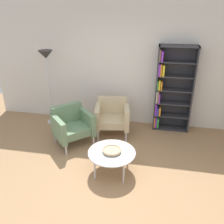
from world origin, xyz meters
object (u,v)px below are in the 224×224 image
decorative_bowl (112,150)px  floor_lamp_torchiere (47,64)px  armchair_corner_red (72,125)px  bookshelf_tall (171,90)px  armchair_by_bookshelf (112,116)px  coffee_table_low (112,153)px

decorative_bowl → floor_lamp_torchiere: size_ratio=0.18×
decorative_bowl → floor_lamp_torchiere: 2.59m
decorative_bowl → armchair_corner_red: armchair_corner_red is taller
bookshelf_tall → armchair_by_bookshelf: (-1.22, -0.47, -0.52)m
coffee_table_low → armchair_by_bookshelf: size_ratio=0.99×
coffee_table_low → armchair_by_bookshelf: 1.36m
coffee_table_low → decorative_bowl: size_ratio=2.50×
armchair_by_bookshelf → bookshelf_tall: bearing=11.8°
armchair_corner_red → floor_lamp_torchiere: (-0.80, 0.81, 1.03)m
coffee_table_low → armchair_by_bookshelf: bearing=100.4°
coffee_table_low → armchair_corner_red: size_ratio=0.84×
armchair_corner_red → coffee_table_low: bearing=-82.0°
bookshelf_tall → floor_lamp_torchiere: (-2.75, -0.23, 0.51)m
armchair_corner_red → floor_lamp_torchiere: size_ratio=0.55×
decorative_bowl → armchair_corner_red: 1.25m
decorative_bowl → bookshelf_tall: bearing=61.8°
armchair_by_bookshelf → armchair_corner_red: (-0.73, -0.56, 0.00)m
coffee_table_low → decorative_bowl: 0.06m
bookshelf_tall → armchair_corner_red: size_ratio=2.00×
bookshelf_tall → armchair_by_bookshelf: bearing=-158.7°
coffee_table_low → armchair_corner_red: bearing=141.4°
bookshelf_tall → decorative_bowl: bearing=-118.2°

